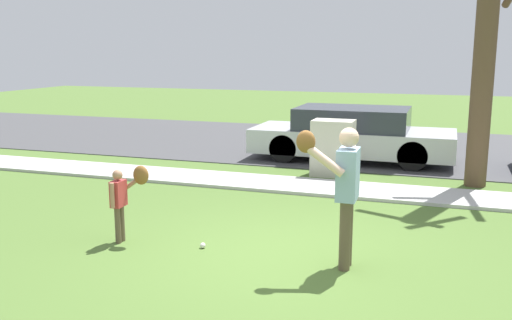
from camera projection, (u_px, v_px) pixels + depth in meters
ground_plane at (337, 191)px, 10.46m from camera, size 48.00×48.00×0.00m
sidewalk_strip at (338, 189)px, 10.55m from camera, size 36.00×1.20×0.06m
road_surface at (373, 147)px, 15.20m from camera, size 36.00×6.80×0.02m
person_adult at (344, 183)px, 6.63m from camera, size 0.68×0.64×1.69m
person_child at (125, 193)px, 7.61m from camera, size 0.45×0.41×1.04m
baseball at (203, 245)px, 7.48m from camera, size 0.07×0.07×0.07m
utility_cabinet at (333, 148)px, 11.67m from camera, size 0.84×0.57×1.15m
street_tree_near at (487, 18)px, 10.30m from camera, size 1.85×1.89×5.93m
parked_sedan_silver at (352, 134)px, 13.23m from camera, size 4.60×1.80×1.23m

